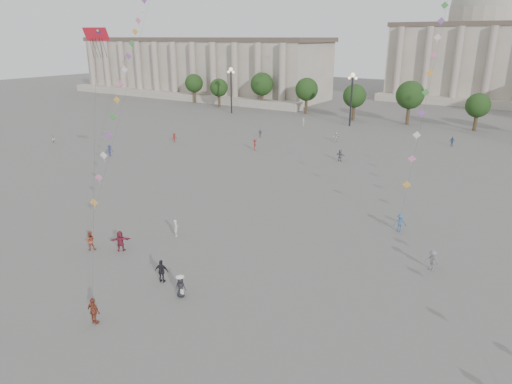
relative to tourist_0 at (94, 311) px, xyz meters
The scene contains 25 objects.
ground 4.15m from the tourist_0, 52.85° to the left, with size 360.00×360.00×0.00m, color #5C5956.
hall_west 121.46m from the tourist_0, 126.76° to the left, with size 84.00×26.22×17.20m.
hall_central 133.14m from the tourist_0, 88.94° to the left, with size 48.30×34.30×35.50m.
tree_row 81.39m from the tourist_0, 88.28° to the left, with size 137.12×5.12×8.00m.
lamp_post_far_west 84.94m from the tourist_0, 120.16° to the left, with size 2.00×0.90×10.65m.
lamp_post_mid_west 74.57m from the tourist_0, 99.73° to the left, with size 2.00×0.90×10.65m.
person_crowd_0 66.05m from the tourist_0, 82.37° to the left, with size 0.94×0.39×1.61m, color #37507C.
person_crowd_1 57.25m from the tourist_0, 148.35° to the left, with size 0.75×0.59×1.55m, color beige.
person_crowd_2 53.15m from the tourist_0, 127.36° to the left, with size 1.01×0.58×1.57m, color maroon.
person_crowd_4 58.71m from the tourist_0, 98.71° to the left, with size 1.48×0.47×1.60m, color #BCBCB7.
person_crowd_6 25.12m from the tourist_0, 49.45° to the left, with size 1.11×0.64×1.72m, color slate.
person_crowd_10 71.08m from the tourist_0, 106.78° to the left, with size 0.61×0.40×1.68m, color #B6B7B2.
person_crowd_12 46.26m from the tourist_0, 93.76° to the left, with size 1.58×0.50×1.70m, color slate.
person_crowd_13 13.86m from the tourist_0, 110.81° to the left, with size 0.58×0.38×1.59m, color silver.
person_crowd_16 58.10m from the tourist_0, 112.22° to the left, with size 0.88×0.37×1.51m, color slate.
person_crowd_17 48.12m from the tourist_0, 110.97° to the left, with size 1.20×0.69×1.86m, color maroon.
person_crowd_19 44.81m from the tourist_0, 138.87° to the left, with size 1.13×0.65×1.75m, color navy.
tourist_0 is the anchor object (origin of this frame).
tourist_2 10.58m from the tourist_0, 130.05° to the left, with size 1.67×0.53×1.80m, color maroon.
tourist_4 6.16m from the tourist_0, 90.77° to the left, with size 1.06×0.44×1.80m, color black.
kite_flyer_0 11.35m from the tourist_0, 143.32° to the left, with size 0.83×0.65×1.71m, color #9D442A.
kite_flyer_1 27.89m from the tourist_0, 64.49° to the left, with size 1.16×0.67×1.79m, color #395A80.
hat_person 5.94m from the tourist_0, 65.41° to the left, with size 0.85×0.67×1.69m.
dragon_kite 21.41m from the tourist_0, 133.86° to the left, with size 6.20×5.81×21.66m.
kite_train_west 41.99m from the tourist_0, 128.93° to the left, with size 26.87×40.95×61.40m.
Camera 1 is at (19.84, -18.45, 17.42)m, focal length 32.00 mm.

